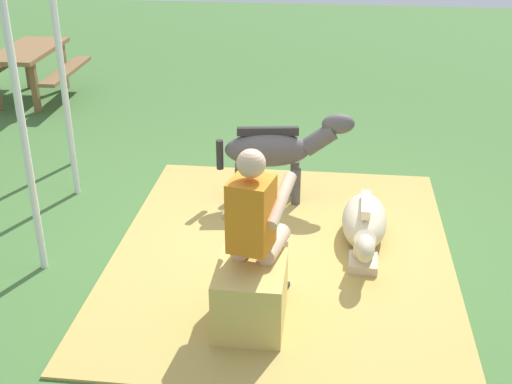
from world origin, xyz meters
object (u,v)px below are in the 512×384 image
object	(u,v)px
picnic_bench	(29,60)
tent_pole_mid	(64,82)
tent_pole_left	(24,135)
tent_pole_right	(60,61)
hay_bale	(251,297)
pony_lying	(364,225)
person_seated	(257,223)
pony_standing	(277,150)

from	to	relation	value
picnic_bench	tent_pole_mid	bearing A→B (deg)	-149.68
tent_pole_left	tent_pole_right	size ratio (longest dim) A/B	1.00
hay_bale	pony_lying	world-z (taller)	hay_bale
hay_bale	tent_pole_right	bearing A→B (deg)	40.90
person_seated	tent_pole_left	size ratio (longest dim) A/B	0.58
pony_lying	picnic_bench	world-z (taller)	picnic_bench
pony_standing	pony_lying	xyz separation A→B (m)	(-0.76, -0.86, -0.37)
hay_bale	tent_pole_left	world-z (taller)	tent_pole_left
tent_pole_mid	person_seated	bearing A→B (deg)	-131.66
tent_pole_left	pony_lying	bearing A→B (deg)	-75.11
pony_lying	tent_pole_mid	size ratio (longest dim) A/B	0.56
tent_pole_mid	picnic_bench	xyz separation A→B (m)	(2.97, 1.74, -0.61)
pony_standing	picnic_bench	bearing A→B (deg)	52.43
person_seated	picnic_bench	xyz separation A→B (m)	(4.84, 3.84, -0.19)
pony_standing	tent_pole_left	distance (m)	2.44
tent_pole_right	picnic_bench	size ratio (longest dim) A/B	1.57
pony_lying	tent_pole_right	world-z (taller)	tent_pole_right
person_seated	pony_standing	xyz separation A→B (m)	(1.91, 0.02, -0.20)
tent_pole_left	tent_pole_right	bearing A→B (deg)	14.44
pony_standing	picnic_bench	size ratio (longest dim) A/B	0.89
pony_lying	tent_pole_left	xyz separation A→B (m)	(-0.72, 2.70, 1.00)
person_seated	picnic_bench	bearing A→B (deg)	38.41
tent_pole_right	picnic_bench	xyz separation A→B (m)	(2.23, 1.41, -0.61)
tent_pole_left	picnic_bench	bearing A→B (deg)	24.12
hay_bale	tent_pole_left	distance (m)	2.15
pony_standing	person_seated	bearing A→B (deg)	-179.27
tent_pole_left	tent_pole_right	world-z (taller)	same
hay_bale	tent_pole_mid	xyz separation A→B (m)	(2.03, 2.08, 0.94)
hay_bale	pony_standing	bearing A→B (deg)	-0.01
tent_pole_mid	picnic_bench	size ratio (longest dim) A/B	1.57
tent_pole_right	tent_pole_mid	world-z (taller)	same
person_seated	picnic_bench	distance (m)	6.18
tent_pole_right	person_seated	bearing A→B (deg)	-137.08
hay_bale	tent_pole_mid	distance (m)	3.05
pony_standing	tent_pole_mid	bearing A→B (deg)	91.05
pony_standing	tent_pole_left	xyz separation A→B (m)	(-1.48, 1.84, 0.63)
tent_pole_mid	picnic_bench	distance (m)	3.50
hay_bale	person_seated	xyz separation A→B (m)	(0.16, -0.02, 0.52)
person_seated	pony_lying	size ratio (longest dim) A/B	1.03
picnic_bench	tent_pole_right	bearing A→B (deg)	-147.66
tent_pole_left	picnic_bench	size ratio (longest dim) A/B	1.57
hay_bale	picnic_bench	world-z (taller)	picnic_bench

